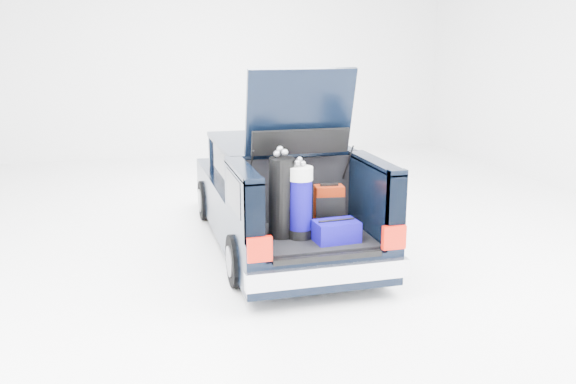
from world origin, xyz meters
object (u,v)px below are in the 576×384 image
object	(u,v)px
red_suitcase	(329,208)
car	(277,195)
blue_duffel	(336,231)
blue_golf_bag	(300,202)
black_golf_bag	(281,197)

from	to	relation	value
red_suitcase	car	bearing A→B (deg)	107.89
car	blue_duffel	xyz separation A→B (m)	(0.21, -1.89, 0.04)
blue_golf_bag	blue_duffel	distance (m)	0.51
car	blue_golf_bag	distance (m)	1.71
black_golf_bag	blue_golf_bag	xyz separation A→B (m)	(0.20, -0.09, -0.04)
blue_golf_bag	blue_duffel	bearing A→B (deg)	-31.19
blue_golf_bag	red_suitcase	bearing A→B (deg)	29.75
car	red_suitcase	world-z (taller)	car
red_suitcase	black_golf_bag	size ratio (longest dim) A/B	0.54
red_suitcase	black_golf_bag	distance (m)	0.66
black_golf_bag	blue_golf_bag	distance (m)	0.22
car	red_suitcase	size ratio (longest dim) A/B	8.42
black_golf_bag	blue_duffel	world-z (taller)	black_golf_bag
black_golf_bag	blue_golf_bag	world-z (taller)	black_golf_bag
red_suitcase	blue_golf_bag	distance (m)	0.50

